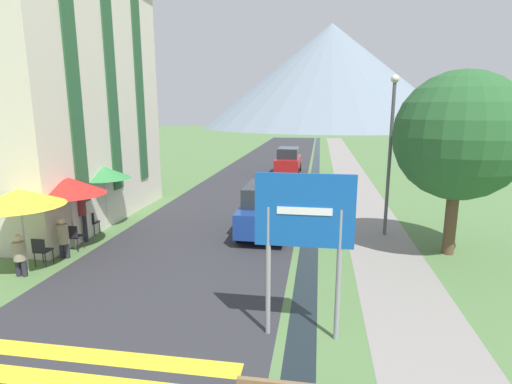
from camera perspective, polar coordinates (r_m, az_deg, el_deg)
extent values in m
plane|color=#517542|center=(23.10, 5.30, 0.62)|extent=(160.00, 160.00, 0.00)
cube|color=#2D2D33|center=(33.15, 2.13, 4.09)|extent=(6.40, 60.00, 0.01)
cube|color=gray|center=(32.99, 12.73, 3.77)|extent=(2.20, 60.00, 0.01)
cube|color=black|center=(32.92, 8.55, 3.91)|extent=(0.60, 60.00, 0.00)
cube|color=yellow|center=(7.99, -24.54, -23.43)|extent=(5.44, 0.44, 0.01)
cube|color=yellow|center=(8.47, -21.78, -20.99)|extent=(5.44, 0.44, 0.01)
cone|color=slate|center=(99.65, 10.57, 15.93)|extent=(60.18, 60.18, 23.75)
cube|color=beige|center=(18.21, -28.30, 13.18)|extent=(5.83, 8.82, 10.68)
cube|color=#285633|center=(14.54, -24.64, 14.19)|extent=(0.06, 0.70, 8.01)
cube|color=#285633|center=(16.63, -19.94, 14.13)|extent=(0.06, 0.70, 8.01)
cube|color=#285633|center=(18.79, -16.30, 14.01)|extent=(0.06, 0.70, 8.01)
cylinder|color=gray|center=(8.02, 1.75, -11.33)|extent=(0.10, 0.10, 2.66)
cylinder|color=gray|center=(7.98, 11.70, -11.71)|extent=(0.10, 0.10, 2.66)
cube|color=#1451AD|center=(7.54, 6.94, -2.67)|extent=(1.88, 0.05, 1.42)
cube|color=white|center=(7.51, 6.93, -2.73)|extent=(1.04, 0.02, 0.14)
cube|color=navy|center=(14.70, 1.57, -2.98)|extent=(1.69, 4.17, 0.84)
cube|color=#23282D|center=(14.32, 1.48, -0.25)|extent=(1.44, 2.29, 0.68)
cylinder|color=black|center=(16.16, -0.67, -3.15)|extent=(0.18, 0.60, 0.60)
cylinder|color=black|center=(15.98, 5.03, -3.37)|extent=(0.18, 0.60, 0.60)
cylinder|color=black|center=(13.73, -2.49, -5.91)|extent=(0.18, 0.60, 0.60)
cylinder|color=black|center=(13.51, 4.25, -6.22)|extent=(0.18, 0.60, 0.60)
cube|color=#A31919|center=(28.06, 4.62, 4.12)|extent=(1.60, 4.07, 0.84)
cube|color=#23282D|center=(27.76, 4.61, 5.61)|extent=(1.36, 2.24, 0.68)
cylinder|color=black|center=(29.43, 3.32, 3.67)|extent=(0.18, 0.60, 0.60)
cylinder|color=black|center=(29.32, 6.28, 3.59)|extent=(0.18, 0.60, 0.60)
cylinder|color=black|center=(26.94, 2.78, 2.92)|extent=(0.18, 0.60, 0.60)
cylinder|color=black|center=(26.83, 6.01, 2.82)|extent=(0.18, 0.60, 0.60)
cube|color=#232328|center=(14.14, -24.39, -5.81)|extent=(0.40, 0.40, 0.04)
cube|color=#232328|center=(13.94, -24.86, -5.24)|extent=(0.40, 0.04, 0.40)
cylinder|color=#232328|center=(14.43, -24.51, -6.41)|extent=(0.03, 0.03, 0.45)
cylinder|color=#232328|center=(14.25, -23.36, -6.54)|extent=(0.03, 0.03, 0.45)
cylinder|color=#232328|center=(14.17, -25.27, -6.82)|extent=(0.03, 0.03, 0.45)
cylinder|color=#232328|center=(13.98, -24.10, -6.95)|extent=(0.03, 0.03, 0.45)
cube|color=#232328|center=(13.22, -28.11, -7.38)|extent=(0.40, 0.40, 0.04)
cube|color=#232328|center=(13.02, -28.67, -6.78)|extent=(0.40, 0.04, 0.40)
cylinder|color=#232328|center=(13.51, -28.17, -7.98)|extent=(0.03, 0.03, 0.45)
cylinder|color=#232328|center=(13.31, -26.99, -8.15)|extent=(0.03, 0.03, 0.45)
cylinder|color=#232328|center=(13.26, -29.05, -8.44)|extent=(0.03, 0.03, 0.45)
cylinder|color=#232328|center=(13.06, -27.86, -8.62)|extent=(0.03, 0.03, 0.45)
cube|color=#232328|center=(15.63, -22.36, -4.02)|extent=(0.40, 0.40, 0.04)
cube|color=#232328|center=(15.43, -22.76, -3.48)|extent=(0.40, 0.04, 0.40)
cylinder|color=#232328|center=(15.92, -22.51, -4.60)|extent=(0.03, 0.03, 0.45)
cylinder|color=#232328|center=(15.74, -21.45, -4.69)|extent=(0.03, 0.03, 0.45)
cylinder|color=#232328|center=(15.64, -23.15, -4.93)|extent=(0.03, 0.03, 0.45)
cylinder|color=#232328|center=(15.47, -22.08, -5.03)|extent=(0.03, 0.03, 0.45)
cube|color=#232328|center=(15.35, -23.45, -4.39)|extent=(0.40, 0.40, 0.04)
cube|color=#232328|center=(15.16, -23.87, -3.84)|extent=(0.40, 0.04, 0.40)
cylinder|color=#232328|center=(15.64, -23.58, -4.97)|extent=(0.03, 0.03, 0.45)
cylinder|color=#232328|center=(15.46, -22.51, -5.07)|extent=(0.03, 0.03, 0.45)
cylinder|color=#232328|center=(15.37, -24.26, -5.32)|extent=(0.03, 0.03, 0.45)
cylinder|color=#232328|center=(15.19, -23.18, -5.42)|extent=(0.03, 0.03, 0.45)
cylinder|color=#B7B2A8|center=(12.70, -30.28, -5.17)|extent=(0.06, 0.06, 2.24)
cone|color=yellow|center=(12.47, -30.77, -0.66)|extent=(2.34, 2.34, 0.46)
cylinder|color=#B7B2A8|center=(14.12, -24.81, -3.16)|extent=(0.06, 0.06, 2.19)
cone|color=red|center=(13.91, -25.16, 0.80)|extent=(2.27, 2.27, 0.53)
cylinder|color=#B7B2A8|center=(16.11, -20.72, -0.96)|extent=(0.06, 0.06, 2.25)
cone|color=#338442|center=(15.93, -20.99, 2.63)|extent=(1.99, 1.99, 0.45)
cylinder|color=#282833|center=(12.81, -30.83, -9.30)|extent=(0.14, 0.14, 0.46)
cylinder|color=#282833|center=(12.69, -30.19, -9.41)|extent=(0.14, 0.14, 0.46)
cylinder|color=gray|center=(12.59, -30.75, -7.26)|extent=(0.32, 0.32, 0.52)
sphere|color=beige|center=(12.49, -30.92, -5.70)|extent=(0.22, 0.22, 0.22)
cylinder|color=#282833|center=(13.68, -25.97, -7.52)|extent=(0.14, 0.14, 0.46)
cylinder|color=#282833|center=(13.58, -25.34, -7.60)|extent=(0.14, 0.14, 0.46)
cylinder|color=gray|center=(13.47, -25.86, -5.40)|extent=(0.32, 0.32, 0.61)
sphere|color=beige|center=(13.36, -26.02, -3.73)|extent=(0.22, 0.22, 0.22)
cylinder|color=#282833|center=(14.96, -23.79, -4.75)|extent=(0.14, 0.14, 0.94)
cylinder|color=#282833|center=(14.86, -23.20, -4.80)|extent=(0.14, 0.14, 0.94)
cylinder|color=maroon|center=(14.72, -23.74, -1.86)|extent=(0.32, 0.32, 0.62)
sphere|color=tan|center=(14.63, -23.87, -0.30)|extent=(0.22, 0.22, 0.22)
cylinder|color=#515156|center=(14.74, 18.52, 4.17)|extent=(0.12, 0.12, 5.34)
sphere|color=silver|center=(14.66, 19.25, 15.02)|extent=(0.28, 0.28, 0.28)
cylinder|color=brown|center=(13.81, 26.04, -3.87)|extent=(0.36, 0.36, 2.06)
sphere|color=#285B2D|center=(13.39, 27.07, 7.17)|extent=(3.84, 3.84, 3.84)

